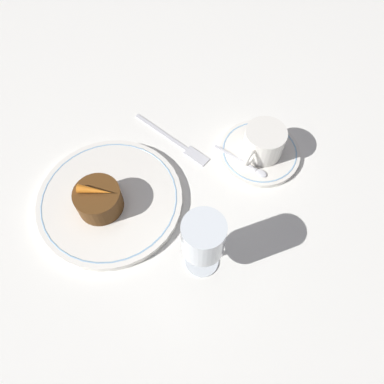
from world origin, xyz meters
name	(u,v)px	position (x,y,z in m)	size (l,w,h in m)	color
ground_plane	(133,203)	(0.00, 0.00, 0.00)	(3.00, 3.00, 0.00)	white
dinner_plate	(110,200)	(0.02, -0.03, 0.01)	(0.26, 0.26, 0.01)	white
saucer	(259,152)	(-0.23, 0.13, 0.01)	(0.16, 0.16, 0.01)	white
coffee_cup	(264,142)	(-0.23, 0.13, 0.04)	(0.10, 0.08, 0.06)	white
spoon	(246,164)	(-0.19, 0.12, 0.01)	(0.02, 0.12, 0.00)	silver
wine_glass	(203,240)	(0.01, 0.16, 0.09)	(0.06, 0.06, 0.14)	silver
fork	(178,143)	(-0.16, -0.02, 0.00)	(0.02, 0.19, 0.01)	silver
dessert_cake	(99,200)	(0.04, -0.03, 0.04)	(0.08, 0.08, 0.05)	#563314
carrot_garnish	(95,191)	(0.04, -0.03, 0.07)	(0.04, 0.06, 0.02)	orange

